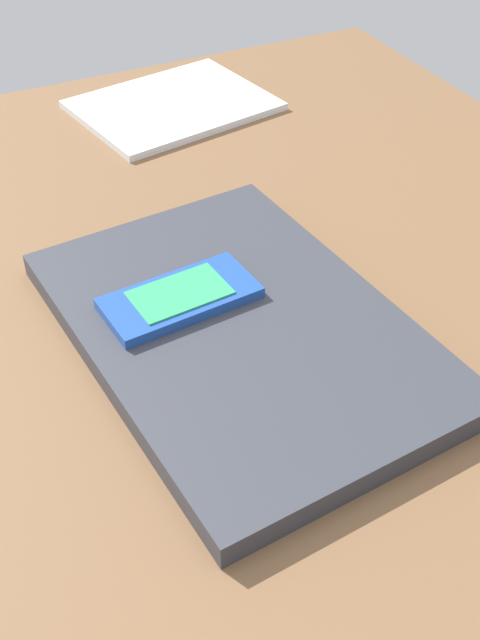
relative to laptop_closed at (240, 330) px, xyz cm
name	(u,v)px	position (x,y,z in cm)	size (l,w,h in cm)	color
desk_surface	(332,414)	(8.50, 3.21, -2.47)	(120.00, 80.00, 3.00)	brown
laptop_closed	(240,330)	(0.00, 0.00, 0.00)	(32.82, 22.30, 1.95)	#33353D
cell_phone_on_laptop	(180,298)	(-3.96, -3.17, 1.44)	(6.71, 12.28, 1.01)	#1E479E
notepad	(173,105)	(-39.05, 10.58, -0.57)	(15.95, 20.71, 0.80)	white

